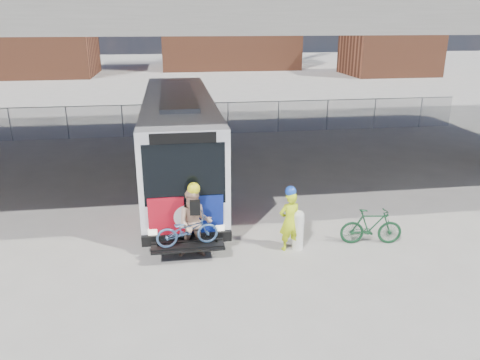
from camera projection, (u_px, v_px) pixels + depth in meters
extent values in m
plane|color=#9E9991|center=(243.00, 214.00, 16.13)|extent=(160.00, 160.00, 0.00)
cube|color=silver|center=(179.00, 137.00, 18.49)|extent=(2.55, 12.00, 3.20)
cube|color=black|center=(178.00, 118.00, 18.75)|extent=(2.61, 11.00, 1.28)
cube|color=black|center=(184.00, 174.00, 12.80)|extent=(2.24, 0.12, 1.76)
cube|color=black|center=(183.00, 138.00, 12.46)|extent=(1.78, 0.12, 0.30)
cube|color=black|center=(187.00, 238.00, 13.32)|extent=(2.55, 0.20, 0.30)
cube|color=#AD0D1D|center=(166.00, 218.00, 13.06)|extent=(1.00, 0.08, 1.20)
cube|color=navy|center=(206.00, 215.00, 13.21)|extent=(1.00, 0.08, 1.20)
cylinder|color=silver|center=(186.00, 217.00, 13.11)|extent=(0.70, 0.06, 0.70)
cube|color=gray|center=(177.00, 94.00, 17.94)|extent=(1.28, 7.20, 0.14)
cube|color=black|center=(188.00, 246.00, 12.85)|extent=(2.00, 0.70, 0.06)
cylinder|color=black|center=(148.00, 216.00, 14.68)|extent=(0.30, 1.00, 1.00)
cylinder|color=black|center=(221.00, 212.00, 15.01)|extent=(0.30, 1.00, 1.00)
cylinder|color=black|center=(154.00, 146.00, 22.72)|extent=(0.30, 1.00, 1.00)
cylinder|color=black|center=(202.00, 145.00, 23.05)|extent=(0.30, 1.00, 1.00)
cube|color=#AD0D1D|center=(142.00, 186.00, 14.96)|extent=(0.06, 2.60, 1.70)
cube|color=navy|center=(144.00, 171.00, 16.46)|extent=(0.06, 1.40, 1.70)
cube|color=#AD0D1D|center=(223.00, 182.00, 15.33)|extent=(0.06, 2.60, 1.70)
cube|color=navy|center=(218.00, 167.00, 16.82)|extent=(0.06, 1.40, 1.70)
imported|color=#446796|center=(187.00, 230.00, 12.69)|extent=(1.76, 0.82, 0.89)
cube|color=#605E59|center=(227.00, 8.00, 17.67)|extent=(40.00, 16.00, 1.50)
cylinder|color=gray|center=(67.00, 123.00, 25.94)|extent=(0.06, 0.06, 1.80)
cylinder|color=gray|center=(141.00, 121.00, 26.50)|extent=(0.06, 0.06, 1.80)
cylinder|color=gray|center=(211.00, 119.00, 27.06)|extent=(0.06, 0.06, 1.80)
cylinder|color=gray|center=(278.00, 117.00, 27.62)|extent=(0.06, 0.06, 1.80)
cylinder|color=gray|center=(343.00, 115.00, 28.18)|extent=(0.06, 0.06, 1.80)
cylinder|color=gray|center=(405.00, 113.00, 28.74)|extent=(0.06, 0.06, 1.80)
plane|color=gray|center=(211.00, 119.00, 27.06)|extent=(30.00, 0.00, 30.00)
cube|color=gray|center=(211.00, 103.00, 26.76)|extent=(30.00, 0.05, 0.04)
cube|color=brown|center=(30.00, 32.00, 54.07)|extent=(14.00, 10.00, 10.00)
cube|color=brown|center=(228.00, 22.00, 63.65)|extent=(18.00, 12.00, 12.00)
cube|color=brown|center=(390.00, 40.00, 55.59)|extent=(10.00, 8.00, 8.00)
cylinder|color=white|center=(298.00, 232.00, 13.51)|extent=(0.31, 0.31, 1.05)
sphere|color=white|center=(299.00, 216.00, 13.34)|extent=(0.31, 0.31, 0.31)
imported|color=#D2EE19|center=(290.00, 221.00, 13.35)|extent=(0.72, 0.54, 1.78)
sphere|color=blue|center=(291.00, 191.00, 13.05)|extent=(0.31, 0.31, 0.31)
imported|color=tan|center=(195.00, 223.00, 12.93)|extent=(1.03, 0.83, 2.01)
sphere|color=yellow|center=(194.00, 189.00, 12.60)|extent=(0.35, 0.35, 0.35)
cube|color=black|center=(195.00, 208.00, 12.57)|extent=(0.29, 0.18, 0.40)
imported|color=#144123|center=(371.00, 227.00, 13.81)|extent=(1.88, 0.77, 1.10)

